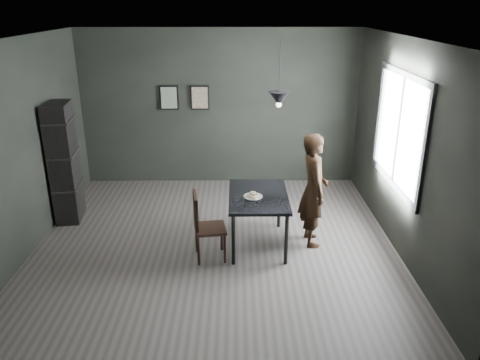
{
  "coord_description": "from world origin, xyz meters",
  "views": [
    {
      "loc": [
        0.31,
        -5.86,
        3.22
      ],
      "look_at": [
        0.35,
        0.05,
        0.95
      ],
      "focal_mm": 35.0,
      "sensor_mm": 36.0,
      "label": 1
    }
  ],
  "objects_px": {
    "cafe_table": "(258,200)",
    "pendant_lamp": "(279,98)",
    "wood_chair": "(204,222)",
    "white_plate": "(253,197)",
    "woman": "(313,190)",
    "shelf_unit": "(64,163)"
  },
  "relations": [
    {
      "from": "cafe_table",
      "to": "shelf_unit",
      "type": "bearing_deg",
      "value": 163.2
    },
    {
      "from": "cafe_table",
      "to": "woman",
      "type": "height_order",
      "value": "woman"
    },
    {
      "from": "white_plate",
      "to": "wood_chair",
      "type": "height_order",
      "value": "wood_chair"
    },
    {
      "from": "woman",
      "to": "cafe_table",
      "type": "bearing_deg",
      "value": 90.26
    },
    {
      "from": "wood_chair",
      "to": "pendant_lamp",
      "type": "distance_m",
      "value": 1.87
    },
    {
      "from": "white_plate",
      "to": "woman",
      "type": "height_order",
      "value": "woman"
    },
    {
      "from": "shelf_unit",
      "to": "white_plate",
      "type": "bearing_deg",
      "value": -25.94
    },
    {
      "from": "pendant_lamp",
      "to": "wood_chair",
      "type": "bearing_deg",
      "value": -154.07
    },
    {
      "from": "shelf_unit",
      "to": "cafe_table",
      "type": "bearing_deg",
      "value": -23.95
    },
    {
      "from": "cafe_table",
      "to": "woman",
      "type": "bearing_deg",
      "value": 4.19
    },
    {
      "from": "white_plate",
      "to": "woman",
      "type": "xyz_separation_m",
      "value": [
        0.83,
        0.14,
        0.04
      ]
    },
    {
      "from": "wood_chair",
      "to": "shelf_unit",
      "type": "relative_size",
      "value": 0.5
    },
    {
      "from": "wood_chair",
      "to": "pendant_lamp",
      "type": "bearing_deg",
      "value": 17.15
    },
    {
      "from": "woman",
      "to": "shelf_unit",
      "type": "distance_m",
      "value": 3.77
    },
    {
      "from": "wood_chair",
      "to": "shelf_unit",
      "type": "xyz_separation_m",
      "value": [
        -2.19,
        1.26,
        0.39
      ]
    },
    {
      "from": "wood_chair",
      "to": "woman",
      "type": "bearing_deg",
      "value": 7.41
    },
    {
      "from": "cafe_table",
      "to": "wood_chair",
      "type": "relative_size",
      "value": 1.3
    },
    {
      "from": "white_plate",
      "to": "shelf_unit",
      "type": "distance_m",
      "value": 3.01
    },
    {
      "from": "cafe_table",
      "to": "pendant_lamp",
      "type": "xyz_separation_m",
      "value": [
        0.25,
        0.1,
        1.38
      ]
    },
    {
      "from": "white_plate",
      "to": "wood_chair",
      "type": "distance_m",
      "value": 0.75
    },
    {
      "from": "cafe_table",
      "to": "woman",
      "type": "xyz_separation_m",
      "value": [
        0.76,
        0.06,
        0.13
      ]
    },
    {
      "from": "white_plate",
      "to": "shelf_unit",
      "type": "xyz_separation_m",
      "value": [
        -2.84,
        0.97,
        0.16
      ]
    }
  ]
}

